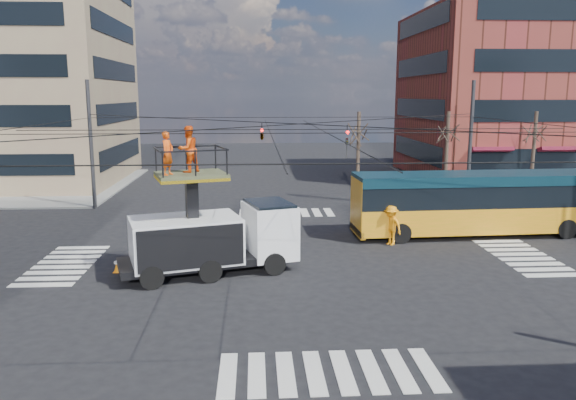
% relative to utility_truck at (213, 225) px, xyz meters
% --- Properties ---
extents(ground, '(120.00, 120.00, 0.00)m').
position_rel_utility_truck_xyz_m(ground, '(3.58, 1.41, -1.98)').
color(ground, black).
rests_on(ground, ground).
extents(sidewalk_ne, '(18.00, 18.00, 0.12)m').
position_rel_utility_truck_xyz_m(sidewalk_ne, '(24.58, 22.41, -1.92)').
color(sidewalk_ne, slate).
rests_on(sidewalk_ne, ground).
extents(sidewalk_nw, '(18.00, 18.00, 0.12)m').
position_rel_utility_truck_xyz_m(sidewalk_nw, '(-17.42, 22.41, -1.92)').
color(sidewalk_nw, slate).
rests_on(sidewalk_nw, ground).
extents(crosswalks, '(22.40, 22.40, 0.02)m').
position_rel_utility_truck_xyz_m(crosswalks, '(3.58, 1.41, -1.97)').
color(crosswalks, silver).
rests_on(crosswalks, ground).
extents(building_ne, '(20.06, 16.06, 14.00)m').
position_rel_utility_truck_xyz_m(building_ne, '(25.56, 25.39, 5.02)').
color(building_ne, brown).
rests_on(building_ne, ground).
extents(overhead_network, '(24.24, 24.24, 8.00)m').
position_rel_utility_truck_xyz_m(overhead_network, '(3.51, 1.82, 2.30)').
color(overhead_network, '#2D2D30').
rests_on(overhead_network, ground).
extents(tree_a, '(2.00, 2.00, 6.00)m').
position_rel_utility_truck_xyz_m(tree_a, '(8.58, 14.91, 2.64)').
color(tree_a, '#382B21').
rests_on(tree_a, ground).
extents(tree_b, '(2.00, 2.00, 6.00)m').
position_rel_utility_truck_xyz_m(tree_b, '(14.58, 14.91, 2.64)').
color(tree_b, '#382B21').
rests_on(tree_b, ground).
extents(tree_c, '(2.00, 2.00, 6.00)m').
position_rel_utility_truck_xyz_m(tree_c, '(20.58, 14.91, 2.64)').
color(tree_c, '#382B21').
rests_on(tree_c, ground).
extents(utility_truck, '(7.37, 4.27, 5.92)m').
position_rel_utility_truck_xyz_m(utility_truck, '(0.00, 0.00, 0.00)').
color(utility_truck, black).
rests_on(utility_truck, ground).
extents(city_bus, '(13.22, 3.18, 3.20)m').
position_rel_utility_truck_xyz_m(city_bus, '(13.24, 5.39, -0.26)').
color(city_bus, '#C99112').
rests_on(city_bus, ground).
extents(traffic_cone, '(0.36, 0.36, 0.62)m').
position_rel_utility_truck_xyz_m(traffic_cone, '(-3.88, 0.28, -1.67)').
color(traffic_cone, orange).
rests_on(traffic_cone, ground).
extents(worker_ground, '(0.70, 1.26, 2.03)m').
position_rel_utility_truck_xyz_m(worker_ground, '(-1.54, 1.71, -0.97)').
color(worker_ground, '#FF5710').
rests_on(worker_ground, ground).
extents(flagger, '(1.30, 1.41, 1.91)m').
position_rel_utility_truck_xyz_m(flagger, '(8.18, 3.77, -1.03)').
color(flagger, orange).
rests_on(flagger, ground).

